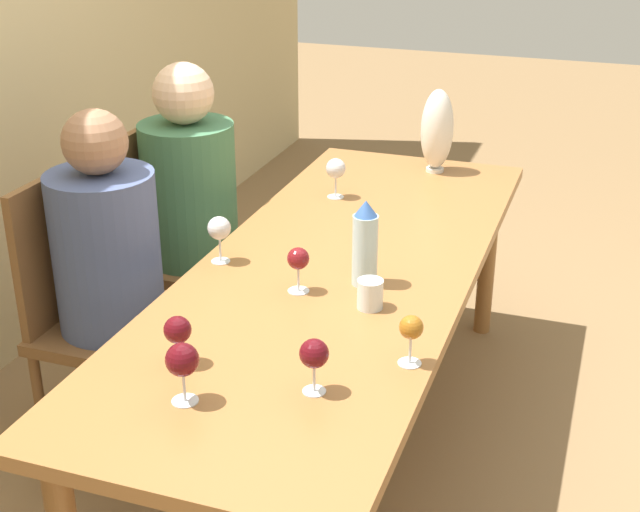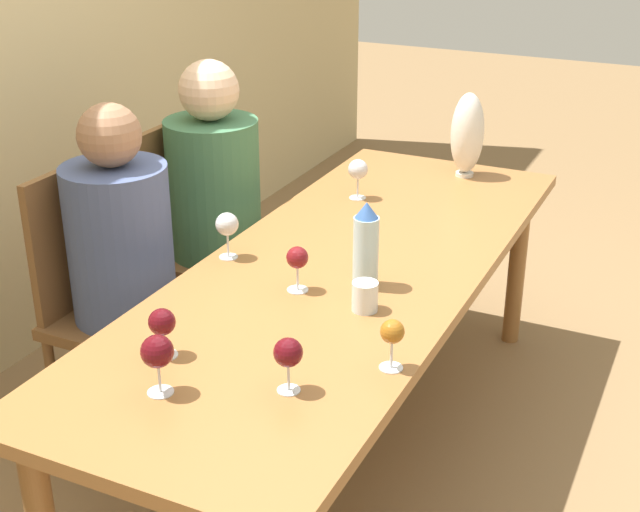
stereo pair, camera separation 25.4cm
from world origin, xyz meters
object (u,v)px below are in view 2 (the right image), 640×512
water_bottle (366,246)px  chair_near (108,299)px  wine_glass_2 (227,225)px  chair_far (200,239)px  wine_glass_5 (157,353)px  wine_glass_0 (162,324)px  person_near (126,269)px  wine_glass_4 (358,170)px  wine_glass_6 (392,333)px  water_tumbler (365,296)px  wine_glass_1 (297,259)px  wine_glass_3 (288,354)px  person_far (218,208)px  vase (467,134)px

water_bottle → chair_near: (-0.08, 0.91, -0.33)m
wine_glass_2 → chair_far: (0.50, 0.44, -0.32)m
water_bottle → wine_glass_5: bearing=164.0°
wine_glass_0 → person_near: 0.75m
wine_glass_4 → chair_far: (-0.17, 0.59, -0.32)m
wine_glass_6 → water_tumbler: bearing=34.8°
wine_glass_4 → wine_glass_6: bearing=-152.8°
water_bottle → wine_glass_2: 0.47m
water_bottle → wine_glass_1: water_bottle is taller
water_tumbler → wine_glass_4: size_ratio=0.57×
wine_glass_3 → wine_glass_0: bearing=88.5°
chair_far → person_far: (0.00, -0.09, 0.14)m
person_near → wine_glass_4: bearing=-34.0°
wine_glass_1 → chair_far: 1.01m
chair_far → wine_glass_3: bearing=-138.9°
wine_glass_4 → wine_glass_5: size_ratio=0.99×
wine_glass_5 → wine_glass_6: bearing=-53.2°
water_bottle → water_tumbler: bearing=-157.5°
chair_far → person_near: bearing=-171.3°
wine_glass_2 → wine_glass_6: (-0.41, -0.71, -0.01)m
water_bottle → wine_glass_3: size_ratio=1.88×
wine_glass_4 → person_far: 0.56m
wine_glass_4 → wine_glass_0: bearing=-179.5°
chair_far → wine_glass_4: bearing=-74.0°
wine_glass_1 → chair_far: size_ratio=0.14×
wine_glass_0 → chair_near: 0.85m
water_bottle → wine_glass_6: water_bottle is taller
wine_glass_2 → wine_glass_4: 0.69m
wine_glass_2 → wine_glass_6: bearing=-119.7°
wine_glass_1 → person_near: 0.68m
wine_glass_1 → wine_glass_6: bearing=-125.5°
person_far → vase: bearing=-53.2°
wine_glass_3 → wine_glass_5: size_ratio=0.92×
chair_near → water_tumbler: bearing=-94.0°
wine_glass_6 → chair_near: 1.23m
water_tumbler → chair_far: (0.65, 0.97, -0.25)m
wine_glass_0 → vase: bearing=-9.2°
wine_glass_3 → wine_glass_4: 1.33m
water_tumbler → person_far: 1.10m
wine_glass_6 → wine_glass_3: bearing=137.7°
water_tumbler → vase: size_ratio=0.25×
wine_glass_6 → chair_near: bearing=74.0°
chair_near → water_bottle: bearing=-85.2°
person_far → wine_glass_4: bearing=-71.3°
water_tumbler → person_near: size_ratio=0.07×
wine_glass_3 → person_near: size_ratio=0.12×
water_bottle → wine_glass_0: water_bottle is taller
water_tumbler → wine_glass_1: bearing=82.3°
water_bottle → person_far: person_far is taller
wine_glass_3 → wine_glass_6: (0.20, -0.18, -0.00)m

